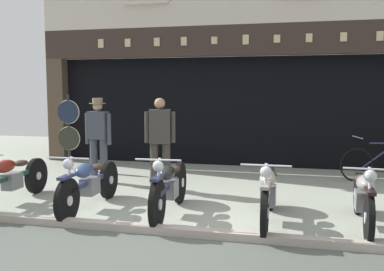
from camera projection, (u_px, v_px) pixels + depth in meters
ground at (138, 271)px, 4.52m from camera, size 21.45×22.00×0.18m
shop_facade at (241, 95)px, 12.08m from camera, size 9.75×4.42×6.04m
motorcycle_left at (11, 178)px, 7.00m from camera, size 0.62×2.04×0.91m
motorcycle_center_left at (89, 183)px, 6.64m from camera, size 0.62×2.04×0.91m
motorcycle_center at (169, 186)px, 6.36m from camera, size 0.62×2.04×0.93m
motorcycle_center_right at (268, 192)px, 5.99m from camera, size 0.62×2.04×0.92m
motorcycle_right at (364, 197)px, 5.79m from camera, size 0.62×1.93×0.90m
salesman_left at (98, 136)px, 8.63m from camera, size 0.56×0.32×1.66m
shopkeeper_center at (160, 139)px, 7.95m from camera, size 0.55×0.30×1.68m
tyre_sign_pole at (69, 126)px, 10.01m from camera, size 0.55×0.06×1.71m
advert_board_near at (295, 88)px, 10.14m from camera, size 0.80×0.03×1.02m
leaning_bicycle at (384, 163)px, 8.77m from camera, size 1.72×0.64×0.93m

